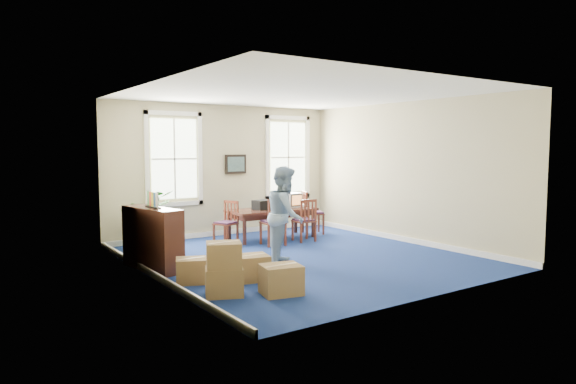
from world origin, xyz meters
TOP-DOWN VIEW (x-y plane):
  - floor at (0.00, 0.00)m, footprint 6.50×6.50m
  - ceiling at (0.00, 0.00)m, footprint 6.50×6.50m
  - wall_back at (0.00, 3.25)m, footprint 6.50×0.00m
  - wall_front at (0.00, -3.25)m, footprint 6.50×0.00m
  - wall_left at (-3.00, 0.00)m, footprint 0.00×6.50m
  - wall_right at (3.00, 0.00)m, footprint 0.00×6.50m
  - baseboard_back at (0.00, 3.22)m, footprint 6.00×0.04m
  - baseboard_left at (-2.97, 0.00)m, footprint 0.04×6.50m
  - baseboard_right at (2.97, 0.00)m, footprint 0.04×6.50m
  - window_left at (-1.30, 3.23)m, footprint 1.40×0.12m
  - window_right at (1.90, 3.23)m, footprint 1.40×0.12m
  - wall_picture at (0.30, 3.20)m, footprint 0.58×0.06m
  - conference_table at (0.67, 2.11)m, footprint 2.10×0.99m
  - crt_tv at (1.28, 2.16)m, footprint 0.41×0.44m
  - game_console at (1.57, 2.11)m, footprint 0.18×0.22m
  - equipment_bag at (0.43, 2.16)m, footprint 0.50×0.39m
  - chair_near_left at (0.24, 1.40)m, footprint 0.52×0.52m
  - chair_near_right at (1.09, 1.40)m, footprint 0.48×0.48m
  - chair_end_left at (-0.56, 2.11)m, footprint 0.56×0.56m
  - chair_end_right at (1.90, 2.11)m, footprint 0.63×0.63m
  - man at (-0.51, -0.20)m, footprint 1.10×1.12m
  - credenza at (-2.75, 0.71)m, footprint 0.68×1.47m
  - brochure_rack at (-2.73, 0.71)m, footprint 0.28×0.68m
  - potted_plant at (-2.20, 2.66)m, footprint 1.42×1.34m
  - cardboard_boxes at (-2.25, -1.37)m, footprint 1.84×1.84m

SIDE VIEW (x-z plane):
  - floor at x=0.00m, z-range 0.00..0.00m
  - baseboard_back at x=0.00m, z-range 0.00..0.12m
  - baseboard_left at x=-2.97m, z-range 0.00..0.12m
  - baseboard_right at x=2.97m, z-range 0.00..0.12m
  - conference_table at x=0.67m, z-range 0.00..0.71m
  - cardboard_boxes at x=-2.25m, z-range 0.00..0.83m
  - chair_end_left at x=-0.56m, z-range 0.00..0.96m
  - chair_near_right at x=1.09m, z-range 0.00..0.99m
  - chair_near_left at x=0.24m, z-range 0.00..1.05m
  - chair_end_right at x=1.90m, z-range 0.00..1.07m
  - credenza at x=-2.75m, z-range 0.00..1.11m
  - potted_plant at x=-2.20m, z-range 0.00..1.25m
  - game_console at x=1.57m, z-range 0.71..0.77m
  - equipment_bag at x=0.43m, z-range 0.71..0.93m
  - crt_tv at x=1.28m, z-range 0.71..1.06m
  - man at x=-0.51m, z-range 0.00..1.82m
  - brochure_rack at x=-2.73m, z-range 1.11..1.41m
  - wall_back at x=0.00m, z-range -1.65..4.85m
  - wall_front at x=0.00m, z-range -1.65..4.85m
  - wall_left at x=-3.00m, z-range -1.65..4.85m
  - wall_right at x=3.00m, z-range -1.65..4.85m
  - wall_picture at x=0.30m, z-range 1.51..1.99m
  - window_left at x=-1.30m, z-range 0.80..3.00m
  - window_right at x=1.90m, z-range 0.80..3.00m
  - ceiling at x=0.00m, z-range 3.20..3.20m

